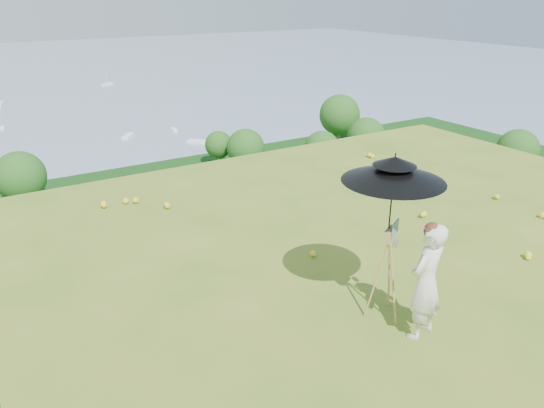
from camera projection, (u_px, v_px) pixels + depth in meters
ground at (436, 254)px, 9.35m from camera, size 14.00×14.00×0.00m
forest_slope at (102, 386)px, 47.90m from camera, size 140.00×56.00×22.00m
shoreline_tier at (38, 269)px, 82.09m from camera, size 170.00×28.00×8.00m
slope_trees at (80, 248)px, 42.62m from camera, size 110.00×50.00×6.00m
harbor_town at (30, 231)px, 79.64m from camera, size 110.00×22.00×5.00m
wildflowers at (426, 245)px, 9.53m from camera, size 10.00×10.50×0.12m
painter at (426, 282)px, 6.85m from camera, size 0.68×0.53×1.65m
field_easel at (387, 270)px, 7.30m from camera, size 0.77×0.77×1.49m
sun_umbrella at (392, 197)px, 6.91m from camera, size 1.73×1.73×1.19m
painter_cap at (433, 227)px, 6.55m from camera, size 0.30×0.32×0.10m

